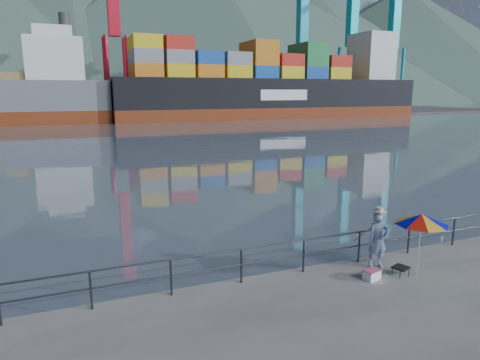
# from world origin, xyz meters

# --- Properties ---
(harbor_water) EXTENTS (500.00, 280.00, 0.00)m
(harbor_water) POSITION_xyz_m (0.00, 130.00, 0.00)
(harbor_water) COLOR slate
(harbor_water) RESTS_ON ground
(far_dock) EXTENTS (200.00, 40.00, 0.40)m
(far_dock) POSITION_xyz_m (10.00, 93.00, 0.00)
(far_dock) COLOR #514F4C
(far_dock) RESTS_ON ground
(guardrail) EXTENTS (22.00, 0.06, 1.03)m
(guardrail) POSITION_xyz_m (0.00, 1.70, 0.52)
(guardrail) COLOR #2D3033
(guardrail) RESTS_ON ground
(mountains) EXTENTS (600.00, 332.80, 80.00)m
(mountains) POSITION_xyz_m (38.82, 207.75, 35.55)
(mountains) COLOR #385147
(mountains) RESTS_ON ground
(port_cranes) EXTENTS (116.00, 28.00, 38.40)m
(port_cranes) POSITION_xyz_m (31.00, 84.00, 16.00)
(port_cranes) COLOR #AF1F12
(port_cranes) RESTS_ON ground
(container_stacks) EXTENTS (58.00, 8.40, 7.80)m
(container_stacks) POSITION_xyz_m (32.39, 94.13, 3.09)
(container_stacks) COLOR gray
(container_stacks) RESTS_ON ground
(fisherman) EXTENTS (0.69, 0.50, 1.77)m
(fisherman) POSITION_xyz_m (3.24, 1.15, 0.88)
(fisherman) COLOR navy
(fisherman) RESTS_ON ground
(beach_umbrella) EXTENTS (1.87, 1.87, 1.86)m
(beach_umbrella) POSITION_xyz_m (4.01, 0.27, 1.70)
(beach_umbrella) COLOR white
(beach_umbrella) RESTS_ON ground
(folding_stool) EXTENTS (0.52, 0.52, 0.27)m
(folding_stool) POSITION_xyz_m (3.52, 0.41, 0.14)
(folding_stool) COLOR black
(folding_stool) RESTS_ON ground
(cooler_bag) EXTENTS (0.52, 0.40, 0.26)m
(cooler_bag) POSITION_xyz_m (2.56, 0.50, 0.13)
(cooler_bag) COLOR white
(cooler_bag) RESTS_ON ground
(fishing_rod) EXTENTS (0.49, 1.83, 1.33)m
(fishing_rod) POSITION_xyz_m (3.42, 1.90, 0.00)
(fishing_rod) COLOR black
(fishing_rod) RESTS_ON ground
(container_ship) EXTENTS (63.73, 10.62, 18.10)m
(container_ship) POSITION_xyz_m (35.84, 71.47, 5.80)
(container_ship) COLOR maroon
(container_ship) RESTS_ON ground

